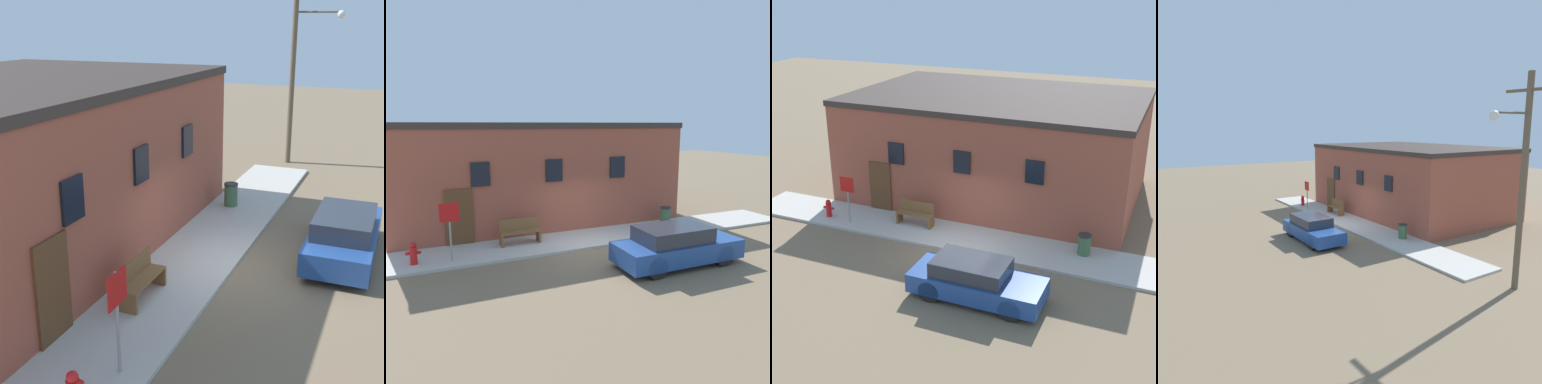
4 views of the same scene
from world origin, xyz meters
The scene contains 8 objects.
ground_plane centered at (0.00, 0.00, 0.00)m, with size 80.00×80.00×0.00m, color #7A664C.
sidewalk centered at (0.00, 1.14, 0.05)m, with size 19.48×2.28×0.10m.
brick_building centered at (-0.81, 6.39, 2.30)m, with size 12.57×8.35×4.60m.
fire_hydrant centered at (-6.17, 0.74, 0.47)m, with size 0.47×0.23×0.74m.
stop_sign centered at (-5.02, 0.56, 1.46)m, with size 0.62×0.06×1.95m.
bench centered at (-2.48, 1.47, 0.56)m, with size 1.50×0.44×0.94m.
trash_bin centered at (4.24, 1.56, 0.49)m, with size 0.47×0.47×0.78m.
parked_car centered at (1.67, -2.43, 0.64)m, with size 4.20×1.64×1.30m.
Camera 2 is at (-5.93, -11.80, 4.54)m, focal length 35.00 mm.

